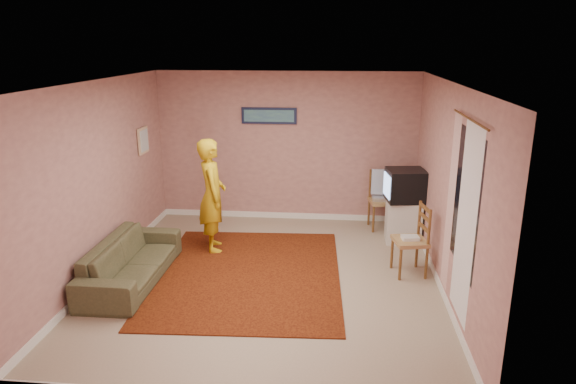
# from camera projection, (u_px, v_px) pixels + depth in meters

# --- Properties ---
(ground) EXTENTS (5.00, 5.00, 0.00)m
(ground) POSITION_uv_depth(u_px,v_px,m) (268.00, 279.00, 6.90)
(ground) COLOR tan
(ground) RESTS_ON ground
(wall_back) EXTENTS (4.50, 0.02, 2.60)m
(wall_back) POSITION_uv_depth(u_px,v_px,m) (287.00, 147.00, 8.92)
(wall_back) COLOR tan
(wall_back) RESTS_ON ground
(wall_front) EXTENTS (4.50, 0.02, 2.60)m
(wall_front) POSITION_uv_depth(u_px,v_px,m) (226.00, 270.00, 4.15)
(wall_front) COLOR tan
(wall_front) RESTS_ON ground
(wall_left) EXTENTS (0.02, 5.00, 2.60)m
(wall_left) POSITION_uv_depth(u_px,v_px,m) (98.00, 182.00, 6.74)
(wall_left) COLOR tan
(wall_left) RESTS_ON ground
(wall_right) EXTENTS (0.02, 5.00, 2.60)m
(wall_right) POSITION_uv_depth(u_px,v_px,m) (448.00, 191.00, 6.33)
(wall_right) COLOR tan
(wall_right) RESTS_ON ground
(ceiling) EXTENTS (4.50, 5.00, 0.02)m
(ceiling) POSITION_uv_depth(u_px,v_px,m) (266.00, 82.00, 6.17)
(ceiling) COLOR white
(ceiling) RESTS_ON wall_back
(baseboard_back) EXTENTS (4.50, 0.02, 0.10)m
(baseboard_back) POSITION_uv_depth(u_px,v_px,m) (287.00, 215.00, 9.26)
(baseboard_back) COLOR white
(baseboard_back) RESTS_ON ground
(baseboard_left) EXTENTS (0.02, 5.00, 0.10)m
(baseboard_left) POSITION_uv_depth(u_px,v_px,m) (108.00, 269.00, 7.09)
(baseboard_left) COLOR white
(baseboard_left) RESTS_ON ground
(baseboard_right) EXTENTS (0.02, 5.00, 0.10)m
(baseboard_right) POSITION_uv_depth(u_px,v_px,m) (439.00, 283.00, 6.68)
(baseboard_right) COLOR white
(baseboard_right) RESTS_ON ground
(window) EXTENTS (0.01, 1.10, 1.50)m
(window) POSITION_uv_depth(u_px,v_px,m) (466.00, 201.00, 5.42)
(window) COLOR black
(window) RESTS_ON wall_right
(curtain_sheer) EXTENTS (0.01, 0.75, 2.10)m
(curtain_sheer) POSITION_uv_depth(u_px,v_px,m) (466.00, 224.00, 5.34)
(curtain_sheer) COLOR white
(curtain_sheer) RESTS_ON wall_right
(curtain_floral) EXTENTS (0.01, 0.35, 2.10)m
(curtain_floral) POSITION_uv_depth(u_px,v_px,m) (451.00, 203.00, 6.01)
(curtain_floral) COLOR #EDE3CA
(curtain_floral) RESTS_ON wall_right
(curtain_rod) EXTENTS (0.02, 1.40, 0.02)m
(curtain_rod) POSITION_uv_depth(u_px,v_px,m) (470.00, 119.00, 5.18)
(curtain_rod) COLOR brown
(curtain_rod) RESTS_ON wall_right
(picture_back) EXTENTS (0.95, 0.04, 0.28)m
(picture_back) POSITION_uv_depth(u_px,v_px,m) (269.00, 116.00, 8.76)
(picture_back) COLOR #141938
(picture_back) RESTS_ON wall_back
(picture_left) EXTENTS (0.04, 0.38, 0.42)m
(picture_left) POSITION_uv_depth(u_px,v_px,m) (143.00, 140.00, 8.20)
(picture_left) COLOR beige
(picture_left) RESTS_ON wall_left
(area_rug) EXTENTS (2.63, 3.22, 0.02)m
(area_rug) POSITION_uv_depth(u_px,v_px,m) (248.00, 274.00, 7.04)
(area_rug) COLOR black
(area_rug) RESTS_ON ground
(tv_cabinet) EXTENTS (0.53, 0.48, 0.67)m
(tv_cabinet) POSITION_uv_depth(u_px,v_px,m) (403.00, 221.00, 8.14)
(tv_cabinet) COLOR silver
(tv_cabinet) RESTS_ON ground
(crt_tv) EXTENTS (0.64, 0.59, 0.50)m
(crt_tv) POSITION_uv_depth(u_px,v_px,m) (405.00, 185.00, 7.97)
(crt_tv) COLOR black
(crt_tv) RESTS_ON tv_cabinet
(chair_a) EXTENTS (0.51, 0.49, 0.54)m
(chair_a) POSITION_uv_depth(u_px,v_px,m) (383.00, 194.00, 8.61)
(chair_a) COLOR #A38C4F
(chair_a) RESTS_ON ground
(dvd_player) EXTENTS (0.37, 0.27, 0.06)m
(dvd_player) POSITION_uv_depth(u_px,v_px,m) (383.00, 198.00, 8.63)
(dvd_player) COLOR silver
(dvd_player) RESTS_ON chair_a
(blue_throw) EXTENTS (0.41, 0.05, 0.43)m
(blue_throw) POSITION_uv_depth(u_px,v_px,m) (384.00, 182.00, 8.62)
(blue_throw) COLOR #8BAFE3
(blue_throw) RESTS_ON chair_a
(chair_b) EXTENTS (0.50, 0.52, 0.53)m
(chair_b) POSITION_uv_depth(u_px,v_px,m) (411.00, 233.00, 6.90)
(chair_b) COLOR #A38C4F
(chair_b) RESTS_ON ground
(game_console) EXTENTS (0.25, 0.20, 0.05)m
(game_console) POSITION_uv_depth(u_px,v_px,m) (410.00, 238.00, 6.93)
(game_console) COLOR white
(game_console) RESTS_ON chair_b
(sofa) EXTENTS (0.76, 1.96, 0.57)m
(sofa) POSITION_uv_depth(u_px,v_px,m) (131.00, 261.00, 6.78)
(sofa) COLOR brown
(sofa) RESTS_ON ground
(person) EXTENTS (0.58, 0.72, 1.72)m
(person) POSITION_uv_depth(u_px,v_px,m) (212.00, 195.00, 7.66)
(person) COLOR gold
(person) RESTS_ON ground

